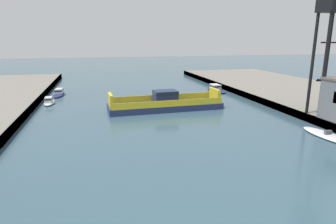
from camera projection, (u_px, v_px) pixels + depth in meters
chain_ferry at (165, 104)px, 51.67m from camera, size 20.36×6.40×3.42m
moored_boat_near_left at (216, 89)px, 70.31m from camera, size 2.95×8.45×1.57m
moored_boat_near_right at (328, 136)px, 37.20m from camera, size 3.05×8.19×0.87m
moored_boat_mid_right at (59, 93)px, 64.77m from camera, size 2.55×7.34×1.48m
moored_boat_far_left at (49, 101)px, 56.11m from camera, size 1.80×5.37×1.42m
crane_tower at (332, 16)px, 40.19m from camera, size 3.22×3.22×18.09m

